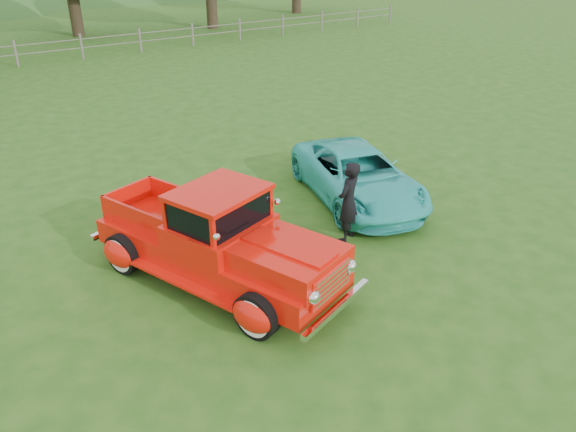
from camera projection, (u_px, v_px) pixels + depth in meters
ground at (315, 281)px, 10.02m from camera, size 140.00×140.00×0.00m
fence_line at (16, 54)px, 25.62m from camera, size 48.00×0.12×1.20m
red_pickup at (218, 241)px, 9.69m from camera, size 3.28×5.28×1.78m
teal_sedan at (358, 176)px, 12.79m from camera, size 3.17×4.67×1.19m
man at (348, 202)px, 11.00m from camera, size 0.71×0.60×1.66m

